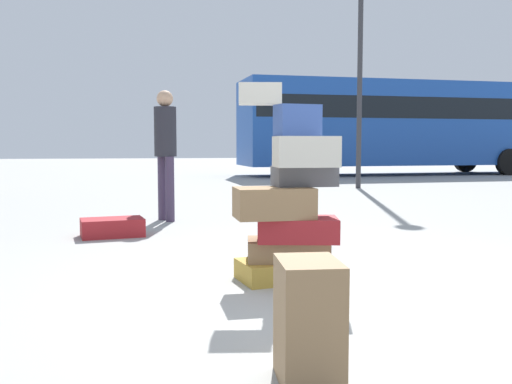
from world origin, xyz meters
TOP-DOWN VIEW (x-y plane):
  - ground_plane at (0.00, 0.00)m, footprint 80.00×80.00m
  - suitcase_tower at (-0.30, 0.35)m, footprint 0.81×0.59m
  - suitcase_brown_upright_blue at (-0.62, -1.48)m, footprint 0.28×0.38m
  - suitcase_navy_left_side at (0.06, 1.65)m, footprint 0.75×0.55m
  - suitcase_maroon_foreground_near at (-1.81, 2.74)m, footprint 0.75×0.55m
  - person_bearded_onlooker at (-1.19, 3.99)m, footprint 0.30×0.32m
  - parked_bus at (6.84, 14.83)m, footprint 11.03×3.29m

SIDE VIEW (x-z plane):
  - ground_plane at x=0.00m, z-range 0.00..0.00m
  - suitcase_navy_left_side at x=0.06m, z-range 0.00..0.19m
  - suitcase_maroon_foreground_near at x=-1.81m, z-range 0.00..0.21m
  - suitcase_brown_upright_blue at x=-0.62m, z-range 0.00..0.54m
  - suitcase_tower at x=-0.30m, z-range -0.19..1.31m
  - person_bearded_onlooker at x=-1.19m, z-range 0.18..1.94m
  - parked_bus at x=6.84m, z-range 0.26..3.41m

